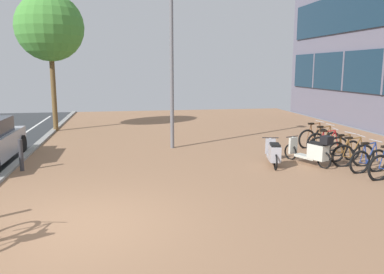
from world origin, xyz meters
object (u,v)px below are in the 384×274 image
(bicycle_rack_05, at_px, (324,142))
(scooter_near, at_px, (313,151))
(bicycle_rack_04, at_px, (328,146))
(bollard_far, at_px, (21,155))
(bicycle_rack_03, at_px, (344,151))
(lamp_post, at_px, (171,48))
(bicycle_rack_01, at_px, (369,161))
(bicycle_rack_02, at_px, (353,155))
(street_tree, at_px, (50,28))
(bicycle_rack_06, at_px, (314,138))
(scooter_mid, at_px, (274,153))

(bicycle_rack_05, relative_size, scooter_near, 0.81)
(bicycle_rack_04, xyz_separation_m, bollard_far, (-9.63, -0.22, 0.12))
(bicycle_rack_03, height_order, bicycle_rack_04, bicycle_rack_04)
(bicycle_rack_03, height_order, lamp_post, lamp_post)
(bicycle_rack_01, xyz_separation_m, bicycle_rack_02, (-0.04, 0.71, 0.01))
(street_tree, bearing_deg, bicycle_rack_04, -36.11)
(bicycle_rack_06, xyz_separation_m, scooter_mid, (-2.53, -2.35, 0.03))
(bicycle_rack_02, distance_m, lamp_post, 7.01)
(street_tree, bearing_deg, bicycle_rack_02, -41.05)
(bicycle_rack_02, distance_m, bicycle_rack_05, 2.14)
(bicycle_rack_02, xyz_separation_m, lamp_post, (-4.99, 3.69, 3.26))
(bicycle_rack_01, xyz_separation_m, scooter_near, (-1.14, 1.06, 0.11))
(bicycle_rack_06, bearing_deg, bicycle_rack_03, -92.11)
(scooter_mid, bearing_deg, bicycle_rack_06, 42.87)
(bicycle_rack_01, relative_size, bicycle_rack_02, 0.96)
(bicycle_rack_04, bearing_deg, scooter_mid, -157.94)
(bicycle_rack_06, distance_m, lamp_post, 6.19)
(street_tree, bearing_deg, bicycle_rack_01, -43.20)
(street_tree, bearing_deg, lamp_post, -45.11)
(bicycle_rack_01, height_order, bicycle_rack_05, bicycle_rack_05)
(bicycle_rack_02, distance_m, scooter_mid, 2.36)
(bicycle_rack_06, bearing_deg, bicycle_rack_02, -94.30)
(bicycle_rack_02, xyz_separation_m, bicycle_rack_03, (0.13, 0.71, -0.01))
(scooter_mid, xyz_separation_m, lamp_post, (-2.68, 3.20, 3.22))
(bicycle_rack_03, xyz_separation_m, bollard_far, (-9.79, 0.49, 0.13))
(bicycle_rack_03, bearing_deg, bicycle_rack_06, 87.89)
(bicycle_rack_02, bearing_deg, bollard_far, 172.95)
(bicycle_rack_04, xyz_separation_m, scooter_mid, (-2.29, -0.93, 0.05))
(bicycle_rack_06, relative_size, street_tree, 0.22)
(bicycle_rack_04, relative_size, street_tree, 0.22)
(bicycle_rack_01, relative_size, scooter_mid, 0.74)
(bicycle_rack_03, xyz_separation_m, bicycle_rack_05, (0.08, 1.42, 0.02))
(bicycle_rack_02, height_order, bollard_far, bicycle_rack_02)
(bicycle_rack_02, xyz_separation_m, scooter_near, (-1.10, 0.35, 0.10))
(bicycle_rack_01, bearing_deg, bicycle_rack_06, 87.13)
(bicycle_rack_02, xyz_separation_m, scooter_mid, (-2.31, 0.49, 0.04))
(scooter_near, bearing_deg, street_tree, 136.77)
(bicycle_rack_06, bearing_deg, bicycle_rack_04, -99.50)
(bicycle_rack_01, xyz_separation_m, lamp_post, (-5.02, 4.40, 3.27))
(bicycle_rack_06, height_order, scooter_mid, bicycle_rack_06)
(bicycle_rack_02, relative_size, bicycle_rack_06, 0.96)
(bicycle_rack_06, relative_size, scooter_near, 0.79)
(street_tree, xyz_separation_m, bollard_far, (0.25, -7.43, -4.26))
(bicycle_rack_03, distance_m, bollard_far, 9.81)
(scooter_near, distance_m, lamp_post, 6.01)
(scooter_near, bearing_deg, bicycle_rack_06, 62.04)
(bicycle_rack_02, xyz_separation_m, bicycle_rack_06, (0.21, 2.84, 0.01))
(bicycle_rack_02, bearing_deg, scooter_near, 162.26)
(bicycle_rack_05, bearing_deg, bicycle_rack_01, -93.64)
(scooter_near, height_order, bollard_far, scooter_near)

